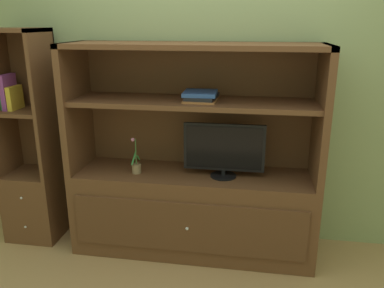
% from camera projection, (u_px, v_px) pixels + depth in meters
% --- Properties ---
extents(ground_plane, '(8.00, 8.00, 0.00)m').
position_uv_depth(ground_plane, '(184.00, 277.00, 2.84)').
color(ground_plane, tan).
extents(painted_rear_wall, '(6.00, 0.10, 2.80)m').
position_uv_depth(painted_rear_wall, '(200.00, 71.00, 3.13)').
color(painted_rear_wall, '#8C9E6B').
rests_on(painted_rear_wall, ground_plane).
extents(media_console, '(1.87, 0.55, 1.63)m').
position_uv_depth(media_console, '(193.00, 190.00, 3.07)').
color(media_console, brown).
rests_on(media_console, ground_plane).
extents(tv_monitor, '(0.60, 0.19, 0.41)m').
position_uv_depth(tv_monitor, '(224.00, 150.00, 2.89)').
color(tv_monitor, black).
rests_on(tv_monitor, media_console).
extents(potted_plant, '(0.07, 0.10, 0.29)m').
position_uv_depth(potted_plant, '(136.00, 166.00, 3.00)').
color(potted_plant, '#8C7251').
rests_on(potted_plant, media_console).
extents(magazine_stack, '(0.25, 0.32, 0.07)m').
position_uv_depth(magazine_stack, '(201.00, 96.00, 2.83)').
color(magazine_stack, '#A56638').
rests_on(magazine_stack, media_console).
extents(bookshelf_tall, '(0.43, 0.40, 1.73)m').
position_uv_depth(bookshelf_tall, '(33.00, 172.00, 3.26)').
color(bookshelf_tall, brown).
rests_on(bookshelf_tall, ground_plane).
extents(upright_book_row, '(0.11, 0.18, 0.28)m').
position_uv_depth(upright_book_row, '(10.00, 94.00, 3.07)').
color(upright_book_row, '#338C4C').
rests_on(upright_book_row, bookshelf_tall).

